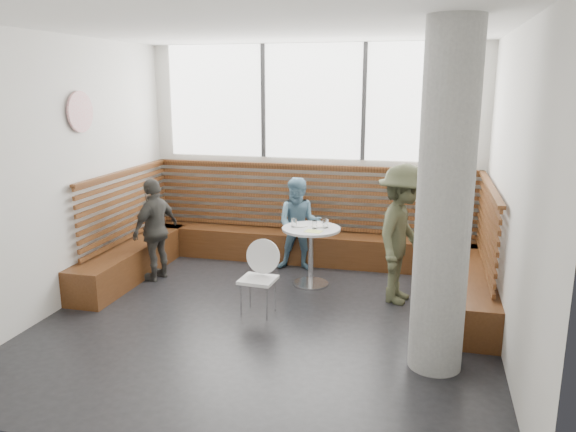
% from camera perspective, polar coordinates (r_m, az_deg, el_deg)
% --- Properties ---
extents(room, '(5.00, 5.00, 3.20)m').
position_cam_1_polar(room, '(6.04, -2.31, 3.43)').
color(room, silver).
rests_on(room, ground).
extents(booth, '(5.00, 2.50, 1.44)m').
position_cam_1_polar(booth, '(7.98, 1.36, -2.89)').
color(booth, '#462611').
rests_on(booth, ground).
extents(concrete_column, '(0.50, 0.50, 3.20)m').
position_cam_1_polar(concrete_column, '(5.21, 15.62, 1.32)').
color(concrete_column, gray).
rests_on(concrete_column, ground).
extents(wall_art, '(0.03, 0.50, 0.50)m').
position_cam_1_polar(wall_art, '(7.39, -20.36, 9.89)').
color(wall_art, white).
rests_on(wall_art, room).
extents(cafe_table, '(0.77, 0.77, 0.79)m').
position_cam_1_polar(cafe_table, '(7.43, 2.36, -2.87)').
color(cafe_table, silver).
rests_on(cafe_table, ground).
extents(cafe_chair, '(0.41, 0.40, 0.86)m').
position_cam_1_polar(cafe_chair, '(6.57, -2.90, -5.63)').
color(cafe_chair, white).
rests_on(cafe_chair, ground).
extents(adult_man, '(0.86, 1.22, 1.71)m').
position_cam_1_polar(adult_man, '(6.93, 11.52, -1.83)').
color(adult_man, '#43472F').
rests_on(adult_man, ground).
extents(child_back, '(0.71, 0.58, 1.35)m').
position_cam_1_polar(child_back, '(8.01, 1.15, -0.87)').
color(child_back, '#5D88A2').
rests_on(child_back, ground).
extents(child_left, '(0.54, 0.88, 1.40)m').
position_cam_1_polar(child_left, '(7.84, -13.31, -1.33)').
color(child_left, '#42413C').
rests_on(child_left, ground).
extents(plate_near, '(0.21, 0.21, 0.01)m').
position_cam_1_polar(plate_near, '(7.45, 1.18, -0.96)').
color(plate_near, white).
rests_on(plate_near, cafe_table).
extents(plate_far, '(0.19, 0.19, 0.01)m').
position_cam_1_polar(plate_far, '(7.44, 3.16, -1.01)').
color(plate_far, white).
rests_on(plate_far, cafe_table).
extents(glass_left, '(0.07, 0.07, 0.11)m').
position_cam_1_polar(glass_left, '(7.39, 0.62, -0.69)').
color(glass_left, white).
rests_on(glass_left, cafe_table).
extents(glass_mid, '(0.07, 0.07, 0.10)m').
position_cam_1_polar(glass_mid, '(7.31, 2.73, -0.90)').
color(glass_mid, white).
rests_on(glass_mid, cafe_table).
extents(glass_right, '(0.08, 0.08, 0.12)m').
position_cam_1_polar(glass_right, '(7.36, 3.83, -0.76)').
color(glass_right, white).
rests_on(glass_right, cafe_table).
extents(menu_card, '(0.24, 0.19, 0.00)m').
position_cam_1_polar(menu_card, '(7.18, 2.61, -1.57)').
color(menu_card, '#A5C64C').
rests_on(menu_card, cafe_table).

